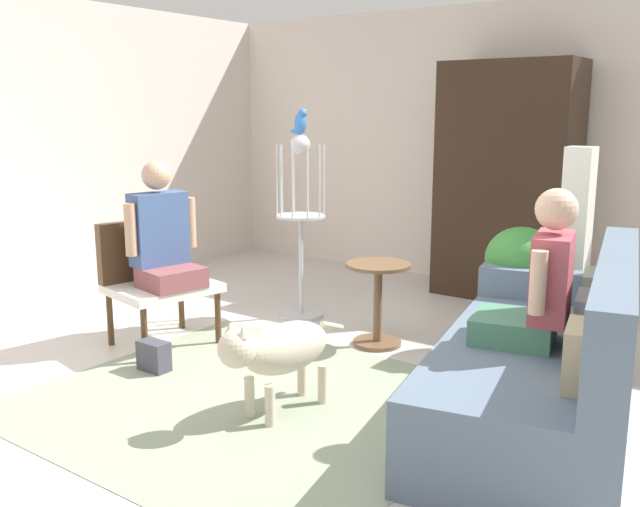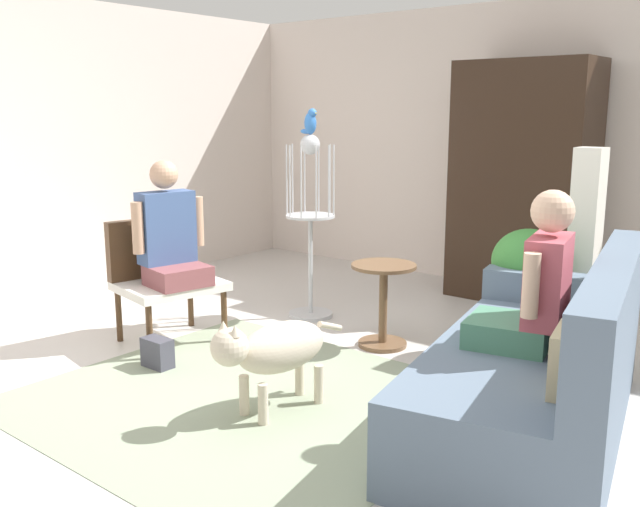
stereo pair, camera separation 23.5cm
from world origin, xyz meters
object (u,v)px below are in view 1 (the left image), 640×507
at_px(potted_plant, 521,270).
at_px(column_lamp, 574,252).
at_px(couch, 545,368).
at_px(parrot, 301,122).
at_px(handbag, 154,356).
at_px(person_on_couch, 539,285).
at_px(person_on_armchair, 162,236).
at_px(bird_cage_stand, 301,228).
at_px(dog, 279,350).
at_px(armchair, 154,271).
at_px(armoire_cabinet, 507,182).
at_px(round_end_table, 378,299).

xyz_separation_m(potted_plant, column_lamp, (0.27, 0.28, 0.12)).
bearing_deg(couch, parrot, 159.38).
height_order(parrot, handbag, parrot).
bearing_deg(person_on_couch, parrot, 158.06).
bearing_deg(person_on_armchair, bird_cage_stand, 72.50).
bearing_deg(dog, parrot, 123.54).
height_order(armchair, potted_plant, potted_plant).
bearing_deg(column_lamp, dog, -115.88).
xyz_separation_m(armoire_cabinet, handbag, (-1.12, -3.10, -0.94)).
bearing_deg(dog, round_end_table, 97.00).
bearing_deg(round_end_table, armchair, -147.90).
relative_size(bird_cage_stand, handbag, 6.99).
xyz_separation_m(parrot, handbag, (-0.04, -1.53, -1.47)).
relative_size(armchair, parrot, 4.42).
bearing_deg(potted_plant, person_on_armchair, -147.80).
distance_m(column_lamp, armoire_cabinet, 1.47).
distance_m(person_on_couch, bird_cage_stand, 2.39).
height_order(person_on_armchair, handbag, person_on_armchair).
height_order(couch, dog, couch).
bearing_deg(handbag, bird_cage_stand, 88.75).
bearing_deg(dog, column_lamp, 64.12).
bearing_deg(armchair, potted_plant, 29.99).
bearing_deg(person_on_couch, armchair, -175.64).
relative_size(round_end_table, armoire_cabinet, 0.29).
xyz_separation_m(round_end_table, column_lamp, (1.14, 0.71, 0.36)).
relative_size(couch, parrot, 10.93).
bearing_deg(column_lamp, parrot, -166.91).
xyz_separation_m(dog, handbag, (-1.07, 0.02, -0.27)).
bearing_deg(person_on_couch, column_lamp, 98.80).
relative_size(parrot, column_lamp, 0.14).
relative_size(potted_plant, handbag, 4.20).
relative_size(parrot, handbag, 0.95).
height_order(couch, person_on_armchair, person_on_armchair).
bearing_deg(person_on_armchair, round_end_table, 35.87).
bearing_deg(handbag, couch, 16.32).
xyz_separation_m(potted_plant, armoire_cabinet, (-0.65, 1.38, 0.45)).
xyz_separation_m(dog, bird_cage_stand, (-1.03, 1.55, 0.36)).
bearing_deg(person_on_armchair, handbag, -51.06).
relative_size(dog, armoire_cabinet, 0.44).
bearing_deg(armoire_cabinet, handbag, -109.91).
height_order(couch, round_end_table, couch).
height_order(person_on_couch, parrot, parrot).
height_order(dog, parrot, parrot).
distance_m(person_on_couch, person_on_armchair, 2.59).
xyz_separation_m(armchair, dog, (1.53, -0.45, -0.15)).
xyz_separation_m(person_on_armchair, bird_cage_stand, (0.36, 1.13, -0.06)).
xyz_separation_m(couch, armchair, (-2.77, -0.25, 0.19)).
bearing_deg(armchair, handbag, -42.67).
bearing_deg(armchair, armoire_cabinet, 59.28).
relative_size(parrot, potted_plant, 0.22).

